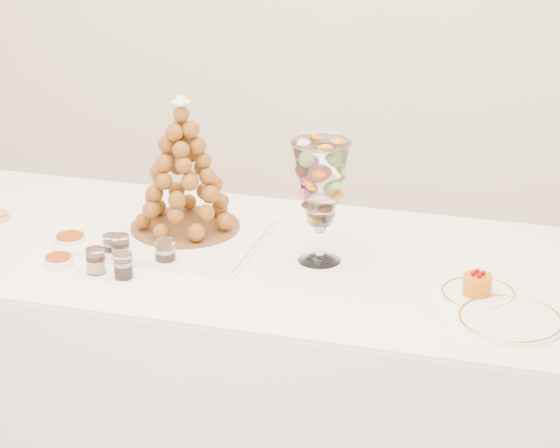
# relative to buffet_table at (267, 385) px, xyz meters

# --- Properties ---
(buffet_table) EXTENTS (2.21, 0.91, 0.83)m
(buffet_table) POSITION_rel_buffet_table_xyz_m (0.00, 0.00, 0.00)
(buffet_table) COLOR white
(buffet_table) RESTS_ON ground
(lace_tray) EXTENTS (0.55, 0.42, 0.02)m
(lace_tray) POSITION_rel_buffet_table_xyz_m (-0.31, 0.04, 0.43)
(lace_tray) COLOR white
(lace_tray) RESTS_ON buffet_table
(macaron_vase) EXTENTS (0.16, 0.16, 0.35)m
(macaron_vase) POSITION_rel_buffet_table_xyz_m (0.15, 0.01, 0.64)
(macaron_vase) COLOR white
(macaron_vase) RESTS_ON buffet_table
(cake_plate) EXTENTS (0.20, 0.20, 0.01)m
(cake_plate) POSITION_rel_buffet_table_xyz_m (0.60, -0.10, 0.42)
(cake_plate) COLOR white
(cake_plate) RESTS_ON buffet_table
(spare_plate) EXTENTS (0.26, 0.26, 0.01)m
(spare_plate) POSITION_rel_buffet_table_xyz_m (0.69, -0.22, 0.42)
(spare_plate) COLOR white
(spare_plate) RESTS_ON buffet_table
(pink_tart) EXTENTS (0.05, 0.05, 0.03)m
(pink_tart) POSITION_rel_buffet_table_xyz_m (-0.85, 0.05, 0.43)
(pink_tart) COLOR tan
(pink_tart) RESTS_ON buffet_table
(verrine_a) EXTENTS (0.06, 0.06, 0.06)m
(verrine_a) POSITION_rel_buffet_table_xyz_m (-0.42, -0.11, 0.45)
(verrine_a) COLOR white
(verrine_a) RESTS_ON buffet_table
(verrine_b) EXTENTS (0.05, 0.05, 0.07)m
(verrine_b) POSITION_rel_buffet_table_xyz_m (-0.39, -0.12, 0.45)
(verrine_b) COLOR white
(verrine_b) RESTS_ON buffet_table
(verrine_c) EXTENTS (0.07, 0.07, 0.08)m
(verrine_c) POSITION_rel_buffet_table_xyz_m (-0.25, -0.13, 0.45)
(verrine_c) COLOR white
(verrine_c) RESTS_ON buffet_table
(verrine_d) EXTENTS (0.06, 0.06, 0.07)m
(verrine_d) POSITION_rel_buffet_table_xyz_m (-0.42, -0.22, 0.45)
(verrine_d) COLOR white
(verrine_d) RESTS_ON buffet_table
(verrine_e) EXTENTS (0.06, 0.06, 0.07)m
(verrine_e) POSITION_rel_buffet_table_xyz_m (-0.33, -0.23, 0.45)
(verrine_e) COLOR white
(verrine_e) RESTS_ON buffet_table
(ramekin_back) EXTENTS (0.09, 0.09, 0.03)m
(ramekin_back) POSITION_rel_buffet_table_xyz_m (-0.56, -0.07, 0.43)
(ramekin_back) COLOR white
(ramekin_back) RESTS_ON buffet_table
(ramekin_front) EXTENTS (0.08, 0.08, 0.02)m
(ramekin_front) POSITION_rel_buffet_table_xyz_m (-0.53, -0.21, 0.43)
(ramekin_front) COLOR white
(ramekin_front) RESTS_ON buffet_table
(croquembouche) EXTENTS (0.32, 0.32, 0.40)m
(croquembouche) POSITION_rel_buffet_table_xyz_m (-0.27, 0.10, 0.63)
(croquembouche) COLOR brown
(croquembouche) RESTS_ON lace_tray
(mousse_cake) EXTENTS (0.07, 0.07, 0.07)m
(mousse_cake) POSITION_rel_buffet_table_xyz_m (0.59, -0.10, 0.45)
(mousse_cake) COLOR #CF6109
(mousse_cake) RESTS_ON cake_plate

